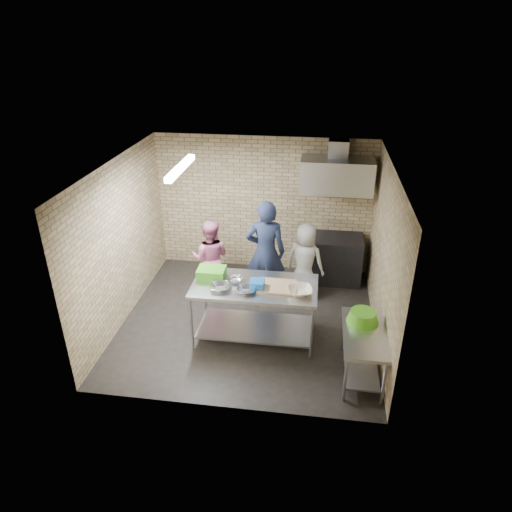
{
  "coord_description": "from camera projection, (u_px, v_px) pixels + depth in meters",
  "views": [
    {
      "loc": [
        1.03,
        -6.45,
        4.59
      ],
      "look_at": [
        0.1,
        0.2,
        1.15
      ],
      "focal_mm": 32.42,
      "sensor_mm": 36.0,
      "label": 1
    }
  ],
  "objects": [
    {
      "name": "left_wall",
      "position": [
        121.0,
        242.0,
        7.55
      ],
      "size": [
        0.06,
        4.0,
        2.7
      ],
      "primitive_type": "cube",
      "color": "tan",
      "rests_on": "ground"
    },
    {
      "name": "ceiling",
      "position": [
        247.0,
        166.0,
        6.67
      ],
      "size": [
        4.2,
        4.2,
        0.0
      ],
      "primitive_type": "plane",
      "rotation": [
        3.14,
        0.0,
        0.0
      ],
      "color": "black",
      "rests_on": "ground"
    },
    {
      "name": "green_crate",
      "position": [
        212.0,
        273.0,
        7.23
      ],
      "size": [
        0.43,
        0.32,
        0.17
      ],
      "primitive_type": "cube",
      "color": "#3B971B",
      "rests_on": "prep_table"
    },
    {
      "name": "bottle_red",
      "position": [
        339.0,
        176.0,
        8.47
      ],
      "size": [
        0.07,
        0.07,
        0.18
      ],
      "primitive_type": "cylinder",
      "color": "#B22619",
      "rests_on": "wall_shelf"
    },
    {
      "name": "man_navy",
      "position": [
        266.0,
        252.0,
        8.08
      ],
      "size": [
        0.73,
        0.51,
        1.92
      ],
      "primitive_type": "imported",
      "rotation": [
        0.0,
        0.0,
        3.22
      ],
      "color": "#161E37",
      "rests_on": "floor"
    },
    {
      "name": "blue_tub",
      "position": [
        257.0,
        285.0,
        6.95
      ],
      "size": [
        0.21,
        0.21,
        0.14
      ],
      "primitive_type": "cube",
      "color": "blue",
      "rests_on": "prep_table"
    },
    {
      "name": "range_hood",
      "position": [
        337.0,
        176.0,
        8.28
      ],
      "size": [
        1.3,
        0.6,
        0.6
      ],
      "primitive_type": "cube",
      "color": "silver",
      "rests_on": "back_wall"
    },
    {
      "name": "stove",
      "position": [
        330.0,
        258.0,
        8.98
      ],
      "size": [
        1.2,
        0.7,
        0.9
      ],
      "primitive_type": "cube",
      "color": "black",
      "rests_on": "floor"
    },
    {
      "name": "hood_duct",
      "position": [
        338.0,
        149.0,
        8.2
      ],
      "size": [
        0.35,
        0.3,
        0.3
      ],
      "primitive_type": "cube",
      "color": "#A5A8AD",
      "rests_on": "back_wall"
    },
    {
      "name": "wall_shelf",
      "position": [
        352.0,
        183.0,
        8.49
      ],
      "size": [
        0.8,
        0.2,
        0.04
      ],
      "primitive_type": "cube",
      "color": "#3F2B19",
      "rests_on": "back_wall"
    },
    {
      "name": "floor",
      "position": [
        249.0,
        321.0,
        7.9
      ],
      "size": [
        4.2,
        4.2,
        0.0
      ],
      "primitive_type": "plane",
      "color": "black",
      "rests_on": "ground"
    },
    {
      "name": "side_counter",
      "position": [
        362.0,
        354.0,
        6.54
      ],
      "size": [
        0.6,
        1.2,
        0.75
      ],
      "primitive_type": "cube",
      "color": "silver",
      "rests_on": "floor"
    },
    {
      "name": "mixing_bowl_b",
      "position": [
        236.0,
        280.0,
        7.15
      ],
      "size": [
        0.27,
        0.27,
        0.07
      ],
      "primitive_type": "imported",
      "rotation": [
        0.0,
        0.0,
        0.18
      ],
      "color": "silver",
      "rests_on": "prep_table"
    },
    {
      "name": "cutting_board",
      "position": [
        277.0,
        286.0,
        7.01
      ],
      "size": [
        0.59,
        0.45,
        0.03
      ],
      "primitive_type": "cube",
      "color": "tan",
      "rests_on": "prep_table"
    },
    {
      "name": "front_wall",
      "position": [
        222.0,
        324.0,
        5.52
      ],
      "size": [
        4.2,
        0.06,
        2.7
      ],
      "primitive_type": "cube",
      "color": "tan",
      "rests_on": "ground"
    },
    {
      "name": "prep_table",
      "position": [
        255.0,
        311.0,
        7.3
      ],
      "size": [
        1.93,
        0.96,
        0.96
      ],
      "primitive_type": "cube",
      "color": "#B8BBC0",
      "rests_on": "floor"
    },
    {
      "name": "fluorescent_fixture",
      "position": [
        180.0,
        168.0,
        6.82
      ],
      "size": [
        0.1,
        1.25,
        0.08
      ],
      "primitive_type": "cube",
      "color": "white",
      "rests_on": "ceiling"
    },
    {
      "name": "ceramic_bowl",
      "position": [
        300.0,
        291.0,
        6.84
      ],
      "size": [
        0.43,
        0.43,
        0.09
      ],
      "primitive_type": "imported",
      "rotation": [
        0.0,
        0.0,
        0.18
      ],
      "color": "#EFE4BF",
      "rests_on": "prep_table"
    },
    {
      "name": "back_wall",
      "position": [
        264.0,
        205.0,
        9.05
      ],
      "size": [
        4.2,
        0.06,
        2.7
      ],
      "primitive_type": "cube",
      "color": "tan",
      "rests_on": "ground"
    },
    {
      "name": "mixing_bowl_a",
      "position": [
        220.0,
        287.0,
        6.95
      ],
      "size": [
        0.35,
        0.35,
        0.07
      ],
      "primitive_type": "imported",
      "rotation": [
        0.0,
        0.0,
        0.18
      ],
      "color": "silver",
      "rests_on": "prep_table"
    },
    {
      "name": "woman_white",
      "position": [
        305.0,
        261.0,
        8.33
      ],
      "size": [
        0.8,
        0.65,
        1.42
      ],
      "primitive_type": "imported",
      "rotation": [
        0.0,
        0.0,
        2.83
      ],
      "color": "silver",
      "rests_on": "floor"
    },
    {
      "name": "green_basin",
      "position": [
        363.0,
        317.0,
        6.55
      ],
      "size": [
        0.46,
        0.46,
        0.17
      ],
      "primitive_type": null,
      "color": "#59C626",
      "rests_on": "side_counter"
    },
    {
      "name": "mixing_bowl_c",
      "position": [
        246.0,
        290.0,
        6.88
      ],
      "size": [
        0.32,
        0.32,
        0.07
      ],
      "primitive_type": "imported",
      "rotation": [
        0.0,
        0.0,
        0.18
      ],
      "color": "#B5B8BC",
      "rests_on": "prep_table"
    },
    {
      "name": "right_wall",
      "position": [
        384.0,
        259.0,
        7.03
      ],
      "size": [
        0.06,
        4.0,
        2.7
      ],
      "primitive_type": "cube",
      "color": "tan",
      "rests_on": "ground"
    },
    {
      "name": "woman_pink",
      "position": [
        210.0,
        258.0,
        8.41
      ],
      "size": [
        0.72,
        0.57,
        1.45
      ],
      "primitive_type": "imported",
      "rotation": [
        0.0,
        0.0,
        3.18
      ],
      "color": "#CE6D95",
      "rests_on": "floor"
    }
  ]
}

